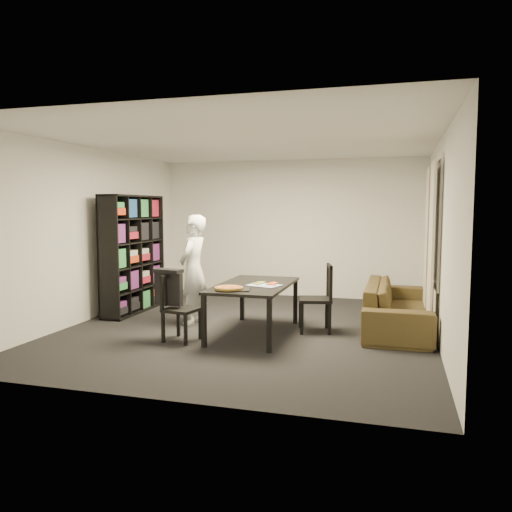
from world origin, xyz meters
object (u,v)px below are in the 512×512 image
(dining_table, at_px, (254,288))
(person, at_px, (193,270))
(baking_tray, at_px, (234,289))
(bookshelf, at_px, (133,254))
(pepperoni_pizza, at_px, (229,288))
(chair_left, at_px, (176,303))
(sofa, at_px, (398,306))
(chair_right, at_px, (321,293))

(dining_table, distance_m, person, 1.10)
(person, bearing_deg, baking_tray, 47.92)
(bookshelf, relative_size, dining_table, 1.16)
(dining_table, xyz_separation_m, pepperoni_pizza, (-0.16, -0.56, 0.09))
(chair_left, xyz_separation_m, person, (-0.15, 0.91, 0.31))
(chair_left, distance_m, baking_tray, 0.79)
(baking_tray, height_order, pepperoni_pizza, pepperoni_pizza)
(pepperoni_pizza, height_order, sofa, pepperoni_pizza)
(bookshelf, xyz_separation_m, sofa, (4.17, -0.07, -0.62))
(baking_tray, distance_m, pepperoni_pizza, 0.07)
(chair_right, xyz_separation_m, person, (-1.87, -0.04, 0.27))
(dining_table, height_order, sofa, dining_table)
(person, bearing_deg, chair_right, 92.85)
(chair_left, xyz_separation_m, baking_tray, (0.76, 0.05, 0.21))
(bookshelf, height_order, person, bookshelf)
(bookshelf, bearing_deg, pepperoni_pizza, -34.20)
(chair_right, relative_size, baking_tray, 2.33)
(dining_table, distance_m, pepperoni_pizza, 0.59)
(baking_tray, xyz_separation_m, pepperoni_pizza, (-0.05, -0.05, 0.02))
(bookshelf, distance_m, person, 1.41)
(pepperoni_pizza, bearing_deg, dining_table, 73.59)
(bookshelf, bearing_deg, chair_left, -45.46)
(chair_right, xyz_separation_m, baking_tray, (-0.96, -0.91, 0.16))
(bookshelf, relative_size, chair_left, 2.24)
(chair_right, bearing_deg, baking_tray, -60.40)
(dining_table, relative_size, chair_right, 1.76)
(chair_right, bearing_deg, bookshelf, -112.80)
(pepperoni_pizza, bearing_deg, chair_right, 43.45)
(chair_left, bearing_deg, baking_tray, -76.62)
(person, bearing_deg, dining_table, 72.25)
(baking_tray, bearing_deg, chair_right, 43.39)
(person, xyz_separation_m, sofa, (2.88, 0.48, -0.47))
(dining_table, distance_m, chair_left, 1.05)
(dining_table, relative_size, sofa, 0.73)
(chair_right, bearing_deg, sofa, 99.31)
(bookshelf, distance_m, pepperoni_pizza, 2.60)
(dining_table, relative_size, person, 1.03)
(bookshelf, bearing_deg, sofa, -0.92)
(bookshelf, relative_size, sofa, 0.85)
(person, height_order, sofa, person)
(sofa, bearing_deg, dining_table, 114.12)
(person, bearing_deg, pepperoni_pizza, 44.68)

